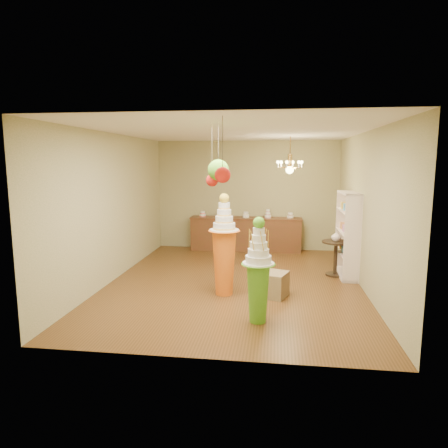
# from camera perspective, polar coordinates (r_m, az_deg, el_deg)

# --- Properties ---
(floor) EXTENTS (6.50, 6.50, 0.00)m
(floor) POSITION_cam_1_polar(r_m,az_deg,el_deg) (8.23, 1.50, -8.28)
(floor) COLOR #543416
(floor) RESTS_ON ground
(ceiling) EXTENTS (6.50, 6.50, 0.00)m
(ceiling) POSITION_cam_1_polar(r_m,az_deg,el_deg) (7.89, 1.59, 13.04)
(ceiling) COLOR silver
(ceiling) RESTS_ON ground
(wall_back) EXTENTS (5.00, 0.04, 3.00)m
(wall_back) POSITION_cam_1_polar(r_m,az_deg,el_deg) (11.14, 3.28, 4.08)
(wall_back) COLOR tan
(wall_back) RESTS_ON ground
(wall_front) EXTENTS (5.00, 0.04, 3.00)m
(wall_front) POSITION_cam_1_polar(r_m,az_deg,el_deg) (4.74, -2.54, -2.40)
(wall_front) COLOR tan
(wall_front) RESTS_ON ground
(wall_left) EXTENTS (0.04, 6.50, 3.00)m
(wall_left) POSITION_cam_1_polar(r_m,az_deg,el_deg) (8.55, -15.39, 2.33)
(wall_left) COLOR tan
(wall_left) RESTS_ON ground
(wall_right) EXTENTS (0.04, 6.50, 3.00)m
(wall_right) POSITION_cam_1_polar(r_m,az_deg,el_deg) (8.06, 19.52, 1.76)
(wall_right) COLOR tan
(wall_right) RESTS_ON ground
(pedestal_green) EXTENTS (0.63, 0.63, 1.62)m
(pedestal_green) POSITION_cam_1_polar(r_m,az_deg,el_deg) (6.10, 4.90, -7.86)
(pedestal_green) COLOR #56A524
(pedestal_green) RESTS_ON floor
(pedestal_orange) EXTENTS (0.70, 0.70, 1.87)m
(pedestal_orange) POSITION_cam_1_polar(r_m,az_deg,el_deg) (7.31, 0.03, -4.33)
(pedestal_orange) COLOR orange
(pedestal_orange) RESTS_ON floor
(burlap_riser) EXTENTS (0.63, 0.63, 0.45)m
(burlap_riser) POSITION_cam_1_polar(r_m,az_deg,el_deg) (7.39, 6.95, -8.53)
(burlap_riser) COLOR olive
(burlap_riser) RESTS_ON floor
(sideboard) EXTENTS (3.04, 0.54, 1.16)m
(sideboard) POSITION_cam_1_polar(r_m,az_deg,el_deg) (11.00, 3.12, -1.35)
(sideboard) COLOR #58321B
(sideboard) RESTS_ON floor
(shelving_unit) EXTENTS (0.33, 1.20, 1.80)m
(shelving_unit) POSITION_cam_1_polar(r_m,az_deg,el_deg) (8.89, 17.25, -1.41)
(shelving_unit) COLOR white
(shelving_unit) RESTS_ON floor
(round_table) EXTENTS (0.65, 0.65, 0.76)m
(round_table) POSITION_cam_1_polar(r_m,az_deg,el_deg) (8.89, 15.66, -4.06)
(round_table) COLOR black
(round_table) RESTS_ON floor
(vase) EXTENTS (0.21, 0.21, 0.22)m
(vase) POSITION_cam_1_polar(r_m,az_deg,el_deg) (8.82, 15.76, -1.68)
(vase) COLOR white
(vase) RESTS_ON round_table
(pom_red_left) EXTENTS (0.19, 0.19, 0.95)m
(pom_red_left) POSITION_cam_1_polar(r_m,az_deg,el_deg) (6.22, -1.70, 6.28)
(pom_red_left) COLOR #423E30
(pom_red_left) RESTS_ON ceiling
(pom_green_mid) EXTENTS (0.33, 0.33, 0.86)m
(pom_green_mid) POSITION_cam_1_polar(r_m,az_deg,el_deg) (6.17, -0.81, 7.70)
(pom_green_mid) COLOR #423E30
(pom_green_mid) RESTS_ON ceiling
(pom_red_right) EXTENTS (0.21, 0.21, 0.84)m
(pom_red_right) POSITION_cam_1_polar(r_m,az_deg,el_deg) (5.14, -0.20, 7.04)
(pom_red_right) COLOR #423E30
(pom_red_right) RESTS_ON ceiling
(chandelier) EXTENTS (0.77, 0.77, 0.85)m
(chandelier) POSITION_cam_1_polar(r_m,az_deg,el_deg) (9.20, 9.37, 7.98)
(chandelier) COLOR gold
(chandelier) RESTS_ON ceiling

